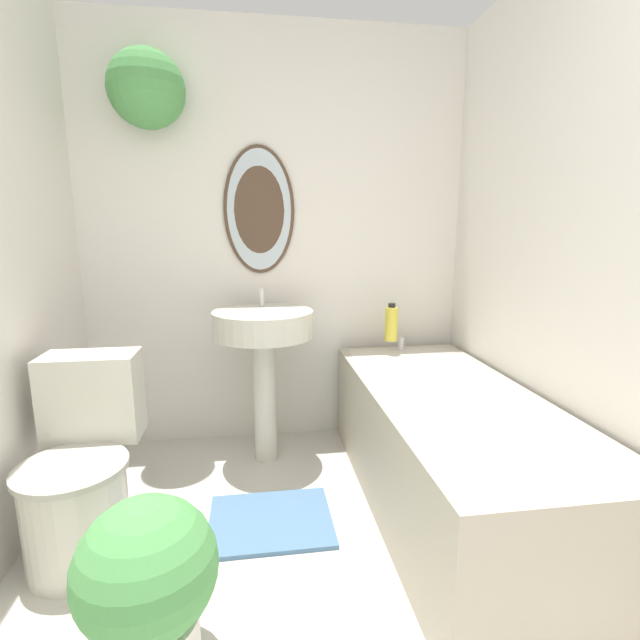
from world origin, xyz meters
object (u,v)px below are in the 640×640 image
pedestal_sink (264,340)px  potted_plant (148,580)px  bathtub (450,448)px  toilet (83,471)px  shampoo_bottle (391,323)px

pedestal_sink → potted_plant: 1.35m
pedestal_sink → bathtub: bearing=-35.6°
toilet → shampoo_bottle: shampoo_bottle is taller
toilet → bathtub: size_ratio=0.45×
pedestal_sink → toilet: bearing=-139.1°
bathtub → potted_plant: 1.36m
pedestal_sink → potted_plant: (-0.37, -1.23, -0.39)m
toilet → pedestal_sink: size_ratio=0.80×
pedestal_sink → bathtub: 1.09m
toilet → potted_plant: (0.37, -0.60, -0.04)m
bathtub → shampoo_bottle: size_ratio=7.72×
shampoo_bottle → potted_plant: shampoo_bottle is taller
pedestal_sink → shampoo_bottle: size_ratio=4.31×
shampoo_bottle → potted_plant: size_ratio=0.41×
toilet → shampoo_bottle: (1.48, 0.74, 0.40)m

